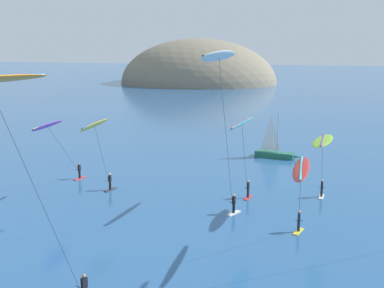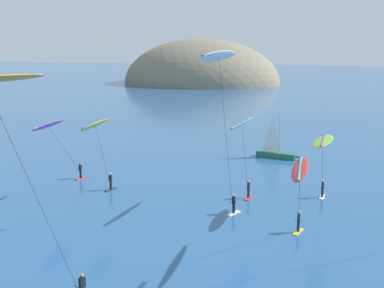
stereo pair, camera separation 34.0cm
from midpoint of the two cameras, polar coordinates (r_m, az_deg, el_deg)
name	(u,v)px [view 2 (the right image)]	position (r m, az deg, el deg)	size (l,w,h in m)	color
headland_island	(203,82)	(173.88, 1.42, 7.36)	(54.13, 58.28, 30.59)	#7A705B
sailboat_near	(279,153)	(60.18, 10.40, -1.04)	(5.97, 2.24, 5.70)	#23664C
kitesurfer_purple	(52,130)	(46.23, -16.10, 1.58)	(1.36, 8.67, 6.97)	red
kitesurfer_red	(300,174)	(32.19, 12.97, -3.47)	(1.17, 8.08, 6.35)	yellow
kitesurfer_cyan	(243,129)	(40.69, 6.26, 1.79)	(2.06, 6.43, 7.75)	red
kitesurfer_white	(220,70)	(35.42, 3.63, 8.72)	(2.53, 6.72, 13.49)	silver
kitesurfer_yellow	(96,129)	(43.59, -11.04, 1.70)	(1.57, 6.01, 7.35)	#2D2D33
kitesurfer_lime	(323,145)	(40.49, 15.47, -0.10)	(2.01, 8.00, 6.55)	silver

